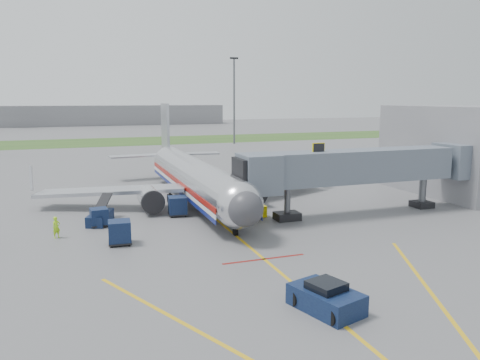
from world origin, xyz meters
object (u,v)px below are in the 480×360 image
object	(u,v)px
belt_loader	(100,217)
ramp_worker	(56,227)
airliner	(194,177)
pushback_tug	(326,298)

from	to	relation	value
belt_loader	ramp_worker	distance (m)	4.99
airliner	pushback_tug	size ratio (longest dim) A/B	8.49
ramp_worker	belt_loader	bearing A→B (deg)	15.38
belt_loader	ramp_worker	bearing A→B (deg)	-134.79
ramp_worker	airliner	bearing A→B (deg)	4.29
belt_loader	airliner	bearing A→B (deg)	29.33
airliner	ramp_worker	distance (m)	16.40
pushback_tug	ramp_worker	distance (m)	22.82
airliner	pushback_tug	bearing A→B (deg)	-89.96
pushback_tug	ramp_worker	bearing A→B (deg)	126.33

